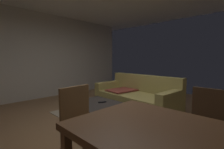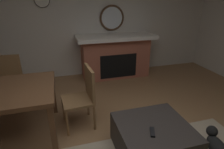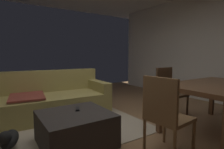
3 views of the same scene
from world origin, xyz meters
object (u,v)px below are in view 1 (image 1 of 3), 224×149
dining_chair_north (209,125)px  small_dog (84,105)px  couch (136,97)px  dining_chair_west (81,119)px  dining_table (177,144)px  tv_remote (102,102)px  ottoman_coffee_table (95,113)px

dining_chair_north → small_dog: (-2.68, 0.18, -0.36)m
couch → small_dog: bearing=-126.0°
dining_chair_west → small_dog: (-1.48, 1.10, -0.36)m
couch → dining_chair_west: bearing=-72.1°
dining_table → small_dog: size_ratio=3.50×
tv_remote → dining_chair_north: size_ratio=0.17×
ottoman_coffee_table → dining_chair_west: size_ratio=0.94×
ottoman_coffee_table → small_dog: ottoman_coffee_table is taller
dining_chair_north → small_dog: size_ratio=2.00×
dining_chair_north → small_dog: bearing=176.2°
tv_remote → dining_table: dining_table is taller
dining_chair_west → dining_chair_north: size_ratio=1.00×
couch → dining_table: 2.91m
couch → tv_remote: 1.23m
dining_chair_west → couch: bearing=107.9°
dining_table → small_dog: dining_table is taller
tv_remote → dining_chair_west: bearing=-32.4°
couch → ottoman_coffee_table: (-0.04, -1.33, -0.09)m
couch → dining_chair_north: 2.29m
dining_table → small_dog: 2.94m
dining_chair_north → ottoman_coffee_table: bearing=-177.6°
dining_chair_west → dining_chair_north: 1.52m
couch → ottoman_coffee_table: couch is taller
dining_chair_west → small_dog: bearing=143.4°
tv_remote → dining_chair_west: 1.16m
couch → dining_chair_north: size_ratio=2.33×
ottoman_coffee_table → dining_table: (1.94, -0.83, 0.46)m
couch → ottoman_coffee_table: bearing=-91.5°
dining_chair_north → tv_remote: bearing=179.0°
tv_remote → dining_chair_west: dining_chair_west is taller
dining_table → dining_chair_west: (-1.20, -0.01, -0.14)m
ottoman_coffee_table → tv_remote: size_ratio=5.45×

